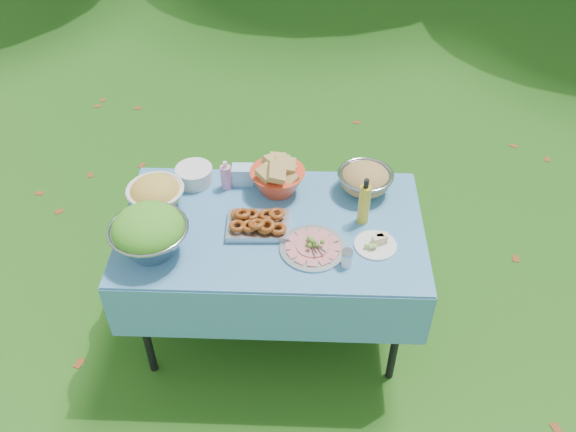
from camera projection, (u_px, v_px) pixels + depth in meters
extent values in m
plane|color=black|center=(274.00, 323.00, 3.45)|extent=(80.00, 80.00, 0.00)
cube|color=#7DCCF0|center=(273.00, 278.00, 3.20)|extent=(1.46, 0.86, 0.76)
cylinder|color=silver|center=(194.00, 175.00, 3.17)|extent=(0.24, 0.24, 0.09)
cube|color=#94C7E9|center=(243.00, 175.00, 3.16)|extent=(0.11, 0.08, 0.10)
cylinder|color=pink|center=(226.00, 175.00, 3.11)|extent=(0.07, 0.07, 0.16)
cube|color=#A4A4A8|center=(258.00, 223.00, 2.90)|extent=(0.30, 0.22, 0.07)
cylinder|color=#B9BDC1|center=(313.00, 243.00, 2.80)|extent=(0.34, 0.34, 0.07)
cylinder|color=gold|center=(364.00, 201.00, 2.88)|extent=(0.07, 0.07, 0.26)
cylinder|color=silver|center=(376.00, 242.00, 2.82)|extent=(0.20, 0.20, 0.05)
cylinder|color=white|center=(347.00, 258.00, 2.72)|extent=(0.07, 0.07, 0.08)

